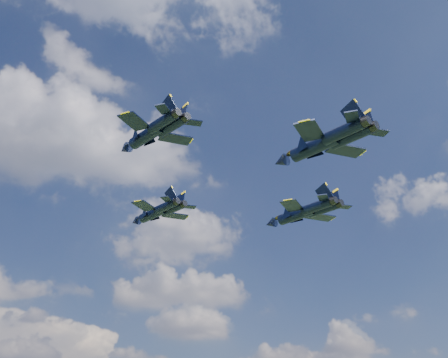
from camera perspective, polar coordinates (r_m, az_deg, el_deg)
jet_lead at (r=97.12m, az=-7.36°, el=-3.56°), size 10.65×14.18×3.47m
jet_left at (r=76.54m, az=-8.03°, el=4.32°), size 10.82×14.49×3.52m
jet_right at (r=98.03m, az=7.14°, el=-3.66°), size 12.38×16.45×4.03m
jet_slot at (r=77.31m, az=8.92°, el=3.18°), size 12.72×16.98×4.14m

